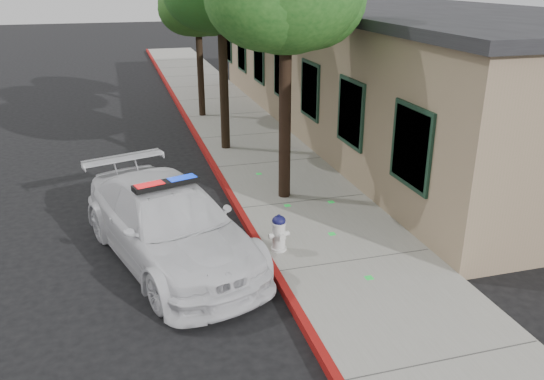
{
  "coord_description": "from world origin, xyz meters",
  "views": [
    {
      "loc": [
        -2.4,
        -8.34,
        5.16
      ],
      "look_at": [
        0.4,
        1.44,
        1.15
      ],
      "focal_mm": 36.21,
      "sensor_mm": 36.0,
      "label": 1
    }
  ],
  "objects_px": {
    "clapboard_building": "(387,68)",
    "fire_hydrant": "(279,233)",
    "street_tree_far": "(198,6)",
    "police_car": "(169,223)"
  },
  "relations": [
    {
      "from": "police_car",
      "to": "street_tree_far",
      "type": "distance_m",
      "value": 11.59
    },
    {
      "from": "fire_hydrant",
      "to": "police_car",
      "type": "bearing_deg",
      "value": 160.67
    },
    {
      "from": "fire_hydrant",
      "to": "street_tree_far",
      "type": "distance_m",
      "value": 11.9
    },
    {
      "from": "clapboard_building",
      "to": "fire_hydrant",
      "type": "distance_m",
      "value": 10.5
    },
    {
      "from": "police_car",
      "to": "clapboard_building",
      "type": "bearing_deg",
      "value": 25.51
    },
    {
      "from": "clapboard_building",
      "to": "street_tree_far",
      "type": "xyz_separation_m",
      "value": [
        -5.96,
        3.12,
        1.97
      ]
    },
    {
      "from": "clapboard_building",
      "to": "police_car",
      "type": "height_order",
      "value": "clapboard_building"
    },
    {
      "from": "clapboard_building",
      "to": "fire_hydrant",
      "type": "relative_size",
      "value": 28.22
    },
    {
      "from": "clapboard_building",
      "to": "police_car",
      "type": "bearing_deg",
      "value": -137.33
    },
    {
      "from": "fire_hydrant",
      "to": "street_tree_far",
      "type": "relative_size",
      "value": 0.14
    }
  ]
}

